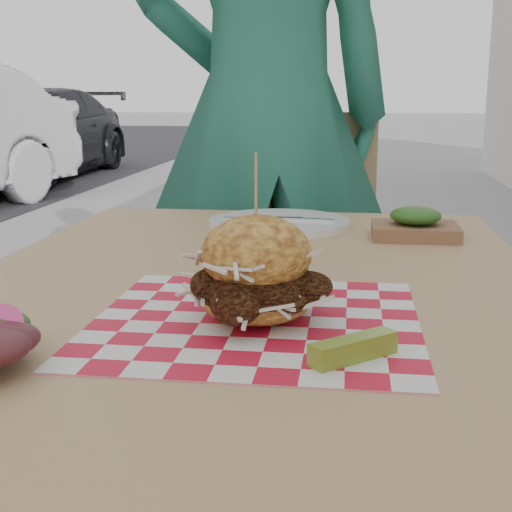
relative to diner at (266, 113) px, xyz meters
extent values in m
imported|color=#28765E|center=(0.00, 0.00, 0.00)|extent=(0.78, 0.61, 1.90)
imported|color=black|center=(-3.64, 6.44, -0.41)|extent=(1.55, 3.74, 1.08)
cube|color=tan|center=(0.09, -0.95, -0.22)|extent=(0.80, 1.20, 0.04)
cylinder|color=#333338|center=(-0.25, -0.41, -0.60)|extent=(0.05, 0.05, 0.71)
cylinder|color=#333338|center=(0.43, -0.41, -0.60)|extent=(0.05, 0.05, 0.71)
cube|color=tan|center=(0.09, -0.07, -0.50)|extent=(0.52, 0.52, 0.04)
cube|color=tan|center=(0.03, 0.12, -0.25)|extent=(0.41, 0.16, 0.50)
cylinder|color=#333338|center=(-0.03, -0.29, -0.74)|extent=(0.03, 0.03, 0.43)
cylinder|color=#333338|center=(0.31, -0.19, -0.74)|extent=(0.03, 0.03, 0.43)
cylinder|color=#333338|center=(-0.13, 0.05, -0.74)|extent=(0.03, 0.03, 0.43)
cylinder|color=#333338|center=(0.21, 0.15, -0.74)|extent=(0.03, 0.03, 0.43)
cube|color=red|center=(0.12, -1.12, -0.20)|extent=(0.36, 0.36, 0.00)
ellipsoid|color=gold|center=(0.12, -1.12, -0.18)|extent=(0.12, 0.12, 0.04)
ellipsoid|color=brown|center=(0.12, -1.12, -0.16)|extent=(0.13, 0.12, 0.07)
ellipsoid|color=gold|center=(0.12, -1.12, -0.12)|extent=(0.12, 0.12, 0.09)
cylinder|color=tan|center=(0.12, -1.12, -0.06)|extent=(0.00, 0.00, 0.09)
cube|color=olive|center=(0.23, -1.23, -0.19)|extent=(0.09, 0.08, 0.02)
ellipsoid|color=#3F1419|center=(-0.09, -1.29, -0.19)|extent=(0.08, 0.08, 0.03)
ellipsoid|color=#194814|center=(-0.10, -1.27, -0.19)|extent=(0.08, 0.08, 0.03)
cylinder|color=#E94091|center=(-0.10, -1.27, -0.17)|extent=(0.05, 0.05, 0.04)
cylinder|color=white|center=(0.09, -0.54, -0.19)|extent=(0.27, 0.27, 0.01)
cube|color=silver|center=(0.06, -0.54, -0.19)|extent=(0.15, 0.03, 0.00)
cube|color=silver|center=(0.12, -0.54, -0.19)|extent=(0.15, 0.03, 0.00)
cube|color=brown|center=(0.34, -0.61, -0.19)|extent=(0.15, 0.12, 0.02)
ellipsoid|color=#194814|center=(0.34, -0.61, -0.16)|extent=(0.09, 0.09, 0.03)
camera|label=1|loc=(0.22, -1.88, 0.05)|focal=50.00mm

